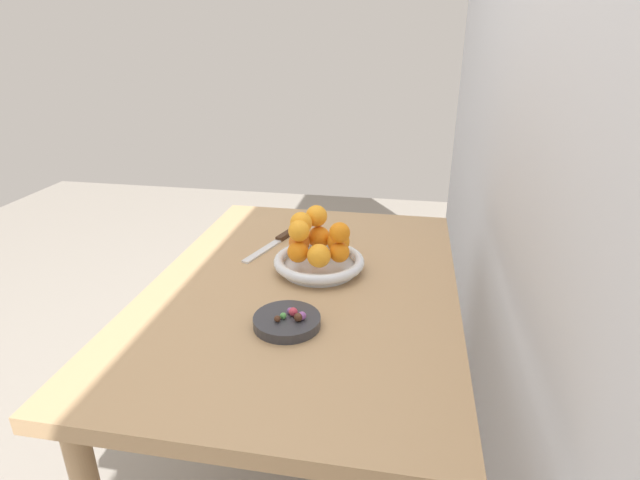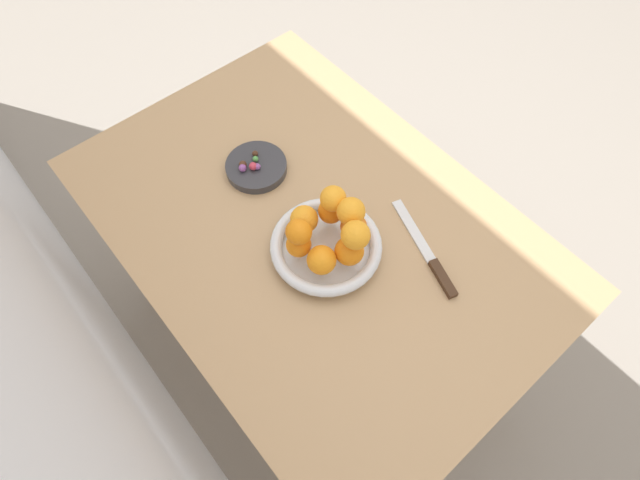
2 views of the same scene
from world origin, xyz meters
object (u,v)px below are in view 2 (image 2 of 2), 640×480
(candy_ball_4, at_px, (243,165))
(orange_6, at_px, (333,199))
(dining_table, at_px, (312,241))
(candy_ball_0, at_px, (243,168))
(fruit_bowl, at_px, (326,246))
(orange_4, at_px, (322,260))
(orange_8, at_px, (356,235))
(candy_ball_1, at_px, (253,166))
(orange_1, at_px, (331,211))
(orange_2, at_px, (304,219))
(candy_ball_3, at_px, (257,158))
(orange_0, at_px, (354,226))
(orange_5, at_px, (349,251))
(knife, at_px, (429,255))
(orange_9, at_px, (351,211))
(candy_ball_5, at_px, (255,154))
(candy_dish, at_px, (256,167))
(orange_3, at_px, (299,245))
(orange_7, at_px, (299,232))
(candy_ball_2, at_px, (257,167))

(candy_ball_4, bearing_deg, orange_6, -168.21)
(dining_table, bearing_deg, candy_ball_0, 11.16)
(fruit_bowl, bearing_deg, orange_4, 130.15)
(candy_ball_0, bearing_deg, dining_table, -168.84)
(orange_8, xyz_separation_m, candy_ball_0, (0.34, 0.03, -0.10))
(orange_8, xyz_separation_m, candy_ball_1, (0.33, 0.01, -0.10))
(dining_table, bearing_deg, orange_1, -151.06)
(orange_2, height_order, candy_ball_0, orange_2)
(candy_ball_3, bearing_deg, orange_0, -174.69)
(orange_2, bearing_deg, orange_5, -169.85)
(knife, bearing_deg, orange_9, 38.84)
(dining_table, height_order, orange_5, orange_5)
(orange_0, height_order, orange_4, orange_4)
(orange_1, xyz_separation_m, candy_ball_0, (0.24, 0.06, -0.04))
(candy_ball_1, bearing_deg, candy_ball_3, -54.06)
(fruit_bowl, relative_size, knife, 0.94)
(candy_ball_5, bearing_deg, fruit_bowl, 173.41)
(fruit_bowl, xyz_separation_m, candy_ball_3, (0.29, -0.03, 0.01))
(candy_ball_1, bearing_deg, fruit_bowl, 178.49)
(dining_table, relative_size, orange_2, 18.35)
(candy_dish, bearing_deg, orange_3, 163.44)
(candy_ball_4, relative_size, knife, 0.07)
(candy_ball_4, bearing_deg, orange_0, -168.07)
(orange_8, bearing_deg, orange_7, 42.43)
(dining_table, bearing_deg, fruit_bowl, 162.13)
(fruit_bowl, xyz_separation_m, candy_ball_5, (0.30, -0.03, 0.01))
(fruit_bowl, xyz_separation_m, orange_0, (-0.02, -0.06, 0.05))
(orange_5, xyz_separation_m, candy_ball_0, (0.34, 0.02, -0.04))
(candy_dish, bearing_deg, knife, -161.86)
(orange_1, relative_size, orange_9, 0.94)
(orange_1, bearing_deg, candy_ball_4, 12.53)
(orange_2, bearing_deg, knife, -141.00)
(orange_2, distance_m, orange_5, 0.12)
(orange_9, xyz_separation_m, candy_ball_5, (0.31, 0.02, -0.10))
(fruit_bowl, relative_size, orange_5, 3.95)
(fruit_bowl, bearing_deg, candy_ball_0, 2.94)
(orange_3, height_order, candy_ball_0, orange_3)
(orange_8, bearing_deg, orange_9, -33.58)
(orange_0, xyz_separation_m, candy_ball_2, (0.28, 0.04, -0.04))
(orange_2, distance_m, orange_7, 0.08)
(orange_7, bearing_deg, orange_8, -137.57)
(candy_dish, relative_size, orange_1, 2.65)
(candy_dish, distance_m, orange_4, 0.33)
(orange_9, bearing_deg, orange_6, 5.84)
(orange_3, distance_m, orange_8, 0.13)
(candy_ball_1, height_order, candy_ball_3, candy_ball_1)
(dining_table, height_order, candy_ball_4, candy_ball_4)
(fruit_bowl, xyz_separation_m, candy_ball_0, (0.28, 0.01, 0.01))
(candy_ball_3, height_order, knife, candy_ball_3)
(orange_1, height_order, orange_2, orange_2)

